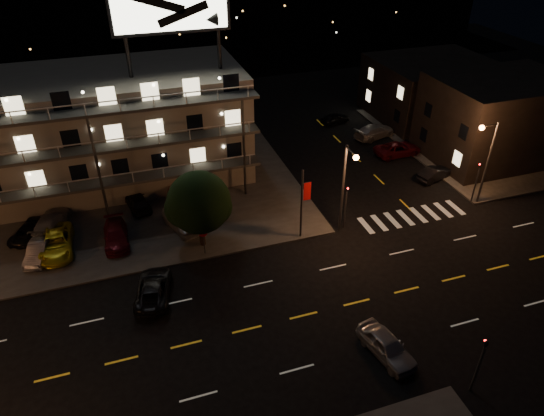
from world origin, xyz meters
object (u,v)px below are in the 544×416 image
object	(u,v)px
lot_car_4	(181,220)
road_car_west	(153,288)
tree	(199,204)
lot_car_2	(56,243)
side_car_0	(435,173)
road_car_east	(387,346)
lot_car_7	(51,222)

from	to	relation	value
lot_car_4	road_car_west	bearing A→B (deg)	-132.24
tree	lot_car_2	world-z (taller)	tree
lot_car_2	side_car_0	world-z (taller)	lot_car_2
road_car_east	road_car_west	world-z (taller)	road_car_east
road_car_west	road_car_east	bearing A→B (deg)	155.49
side_car_0	road_car_east	distance (m)	23.78
lot_car_4	lot_car_7	distance (m)	10.96
road_car_east	side_car_0	bearing A→B (deg)	37.97
lot_car_7	road_car_east	distance (m)	28.85
lot_car_7	side_car_0	bearing A→B (deg)	-166.82
side_car_0	road_car_east	world-z (taller)	road_car_east
lot_car_7	road_car_east	world-z (taller)	lot_car_7
tree	side_car_0	bearing A→B (deg)	8.09
lot_car_2	side_car_0	bearing A→B (deg)	0.72
road_car_west	lot_car_7	bearing A→B (deg)	-43.72
lot_car_2	lot_car_4	distance (m)	9.91
lot_car_4	lot_car_7	size ratio (longest dim) A/B	0.91
road_car_east	road_car_west	bearing A→B (deg)	132.02
lot_car_2	road_car_west	bearing A→B (deg)	-48.70
side_car_0	road_car_east	xyz separation A→B (m)	(-15.59, -17.95, 0.08)
tree	lot_car_2	xyz separation A→B (m)	(-11.10, 2.77, -3.11)
tree	road_car_east	distance (m)	17.18
lot_car_4	lot_car_7	bearing A→B (deg)	143.77
lot_car_2	road_car_east	distance (m)	26.20
side_car_0	road_car_east	size ratio (longest dim) A/B	0.92
lot_car_7	lot_car_4	bearing A→B (deg)	-179.96
road_car_east	road_car_west	distance (m)	16.28
side_car_0	road_car_west	bearing A→B (deg)	89.13
tree	lot_car_2	bearing A→B (deg)	165.97
tree	road_car_west	bearing A→B (deg)	-133.09
side_car_0	road_car_west	xyz separation A→B (m)	(-28.61, -8.17, 0.03)
tree	road_car_west	world-z (taller)	tree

